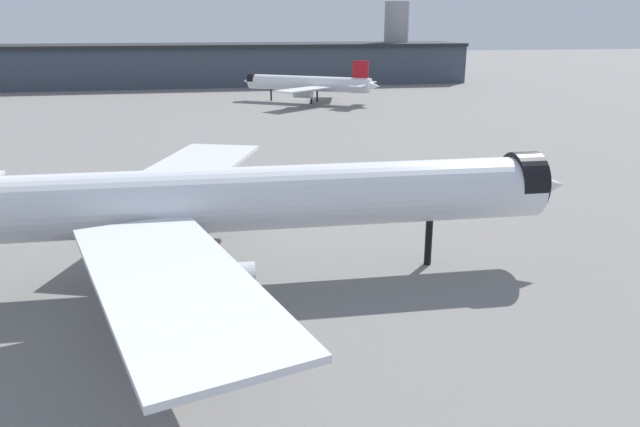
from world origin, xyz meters
The scene contains 6 objects.
ground centered at (0.00, 0.00, 0.00)m, with size 900.00×900.00×0.00m, color slate.
airliner_near_gate centered at (2.33, 2.26, 7.82)m, with size 68.69×62.90×17.77m.
airliner_far_taxiway centered at (32.27, 133.16, 5.73)m, with size 40.94×36.68×13.01m.
terminal_building centered at (4.77, 195.08, 8.16)m, with size 204.68×31.98×31.62m.
baggage_tug_wing centered at (-19.75, 35.68, 0.97)m, with size 3.54×3.23×1.85m.
traffic_cone_near_nose centered at (-13.84, 38.79, 0.39)m, with size 0.62×0.62×0.78m, color #F2600C.
Camera 1 is at (0.66, -53.84, 24.20)m, focal length 34.15 mm.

